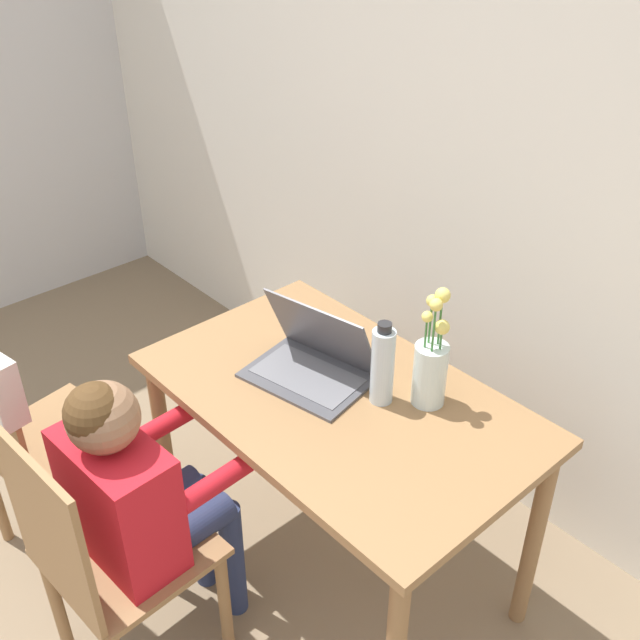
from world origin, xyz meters
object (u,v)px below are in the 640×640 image
object	(u,v)px
chair_spare	(10,415)
laptop	(313,359)
chair_occupied	(106,559)
person_seated	(136,489)
flower_vase	(431,366)
water_bottle	(383,365)

from	to	relation	value
chair_spare	laptop	xyz separation A→B (m)	(0.58, 0.70, 0.18)
chair_occupied	person_seated	size ratio (longest dim) A/B	0.90
laptop	flower_vase	size ratio (longest dim) A/B	1.09
chair_spare	flower_vase	bearing A→B (deg)	-145.88
flower_vase	chair_occupied	bearing A→B (deg)	-111.81
chair_spare	person_seated	size ratio (longest dim) A/B	0.91
water_bottle	flower_vase	bearing A→B (deg)	45.23
chair_spare	laptop	world-z (taller)	laptop
chair_occupied	laptop	size ratio (longest dim) A/B	2.32
person_seated	laptop	xyz separation A→B (m)	(0.04, 0.58, 0.16)
chair_spare	person_seated	xyz separation A→B (m)	(0.54, 0.12, 0.02)
chair_occupied	water_bottle	xyz separation A→B (m)	(0.25, 0.76, 0.39)
laptop	flower_vase	world-z (taller)	flower_vase
chair_occupied	person_seated	distance (m)	0.21
flower_vase	laptop	bearing A→B (deg)	-153.88
laptop	water_bottle	size ratio (longest dim) A/B	1.53
flower_vase	water_bottle	xyz separation A→B (m)	(-0.09, -0.09, -0.00)
water_bottle	chair_occupied	bearing A→B (deg)	-108.19
person_seated	water_bottle	xyz separation A→B (m)	(0.26, 0.64, 0.23)
chair_occupied	water_bottle	world-z (taller)	water_bottle
chair_occupied	person_seated	bearing A→B (deg)	-90.00
chair_spare	laptop	size ratio (longest dim) A/B	2.35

